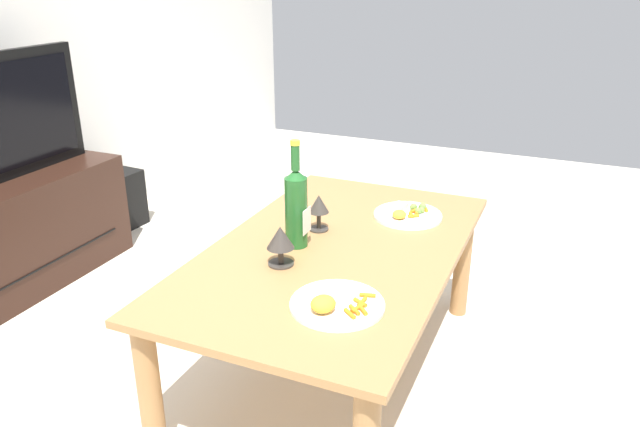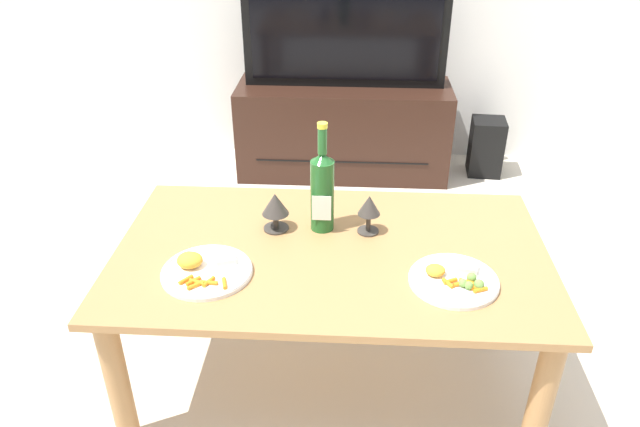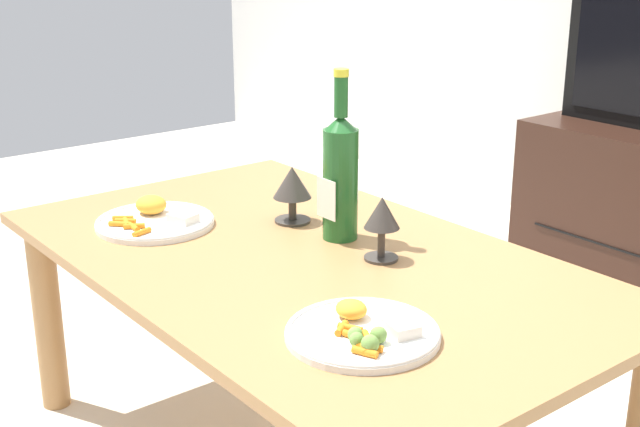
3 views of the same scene
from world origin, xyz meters
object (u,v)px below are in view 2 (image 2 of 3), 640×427
at_px(dinner_plate_right, 454,279).
at_px(goblet_right, 369,208).
at_px(tv_screen, 345,35).
at_px(dining_table, 331,270).
at_px(goblet_left, 275,206).
at_px(floor_speaker, 486,147).
at_px(tv_stand, 343,129).
at_px(wine_bottle, 322,189).
at_px(dinner_plate_left, 205,270).

bearing_deg(dinner_plate_right, goblet_right, 132.94).
relative_size(tv_screen, goblet_right, 8.04).
distance_m(dining_table, goblet_left, 0.28).
height_order(floor_speaker, goblet_left, goblet_left).
distance_m(tv_stand, wine_bottle, 1.56).
bearing_deg(goblet_right, goblet_left, 180.00).
xyz_separation_m(tv_stand, tv_screen, (0.00, -0.00, 0.54)).
xyz_separation_m(tv_stand, goblet_left, (-0.19, -1.52, 0.35)).
bearing_deg(goblet_left, floor_speaker, 56.60).
bearing_deg(wine_bottle, goblet_right, -6.15).
xyz_separation_m(floor_speaker, dinner_plate_left, (-1.19, -1.80, 0.37)).
bearing_deg(dining_table, tv_screen, 89.93).
bearing_deg(floor_speaker, dinner_plate_left, -119.46).
bearing_deg(floor_speaker, dinner_plate_right, -100.31).
relative_size(tv_stand, dinner_plate_left, 4.37).
height_order(floor_speaker, goblet_right, goblet_right).
distance_m(wine_bottle, goblet_right, 0.16).
bearing_deg(dinner_plate_left, tv_screen, 78.27).
relative_size(dining_table, goblet_left, 10.23).
xyz_separation_m(wine_bottle, dinner_plate_left, (-0.33, -0.28, -0.14)).
relative_size(goblet_left, dinner_plate_left, 0.49).
distance_m(dining_table, tv_screen, 1.67).
distance_m(dining_table, dinner_plate_right, 0.40).
xyz_separation_m(wine_bottle, goblet_left, (-0.15, -0.02, -0.06)).
distance_m(tv_stand, dinner_plate_left, 1.84).
bearing_deg(dining_table, goblet_left, 149.17).
distance_m(wine_bottle, goblet_left, 0.16).
height_order(dining_table, tv_screen, tv_screen).
relative_size(dining_table, tv_stand, 1.15).
bearing_deg(tv_screen, goblet_left, -97.16).
xyz_separation_m(tv_screen, dinner_plate_right, (0.36, -1.78, -0.27)).
relative_size(floor_speaker, goblet_right, 2.42).
bearing_deg(floor_speaker, goblet_right, -110.67).
height_order(dining_table, goblet_right, goblet_right).
xyz_separation_m(dining_table, wine_bottle, (-0.04, 0.13, 0.23)).
relative_size(dining_table, goblet_right, 10.08).
relative_size(wine_bottle, dinner_plate_right, 1.43).
xyz_separation_m(dining_table, goblet_left, (-0.19, 0.11, 0.17)).
distance_m(goblet_right, dinner_plate_left, 0.56).
relative_size(tv_screen, dinner_plate_left, 4.02).
height_order(wine_bottle, goblet_right, wine_bottle).
xyz_separation_m(goblet_left, dinner_plate_right, (0.55, -0.26, -0.08)).
height_order(dining_table, tv_stand, dining_table).
xyz_separation_m(tv_stand, floor_speaker, (0.82, 0.02, -0.09)).
bearing_deg(floor_speaker, dining_table, -112.51).
relative_size(goblet_left, dinner_plate_right, 0.51).
bearing_deg(tv_screen, wine_bottle, -91.44).
bearing_deg(tv_stand, goblet_right, -85.67).
height_order(goblet_right, dinner_plate_left, goblet_right).
distance_m(tv_stand, goblet_left, 1.57).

